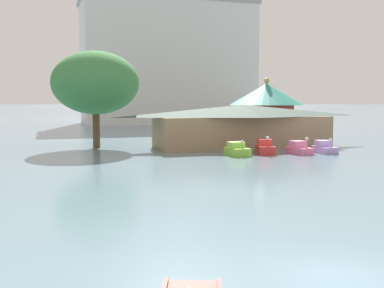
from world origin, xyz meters
The scene contains 9 objects.
ground_plane centered at (0.00, 0.00, 0.00)m, with size 2000.00×2000.00×0.00m, color slate.
pedal_boat_lime centered at (8.94, 27.50, 0.50)m, with size 1.79×2.43×1.47m.
pedal_boat_red centered at (11.90, 27.84, 0.56)m, with size 1.99×2.67×1.76m.
pedal_boat_pink centered at (15.01, 27.00, 0.48)m, with size 1.92×2.61×1.63m.
pedal_boat_lavender centered at (17.79, 27.10, 0.47)m, with size 1.70×2.84×1.50m.
boathouse centered at (12.64, 34.48, 2.38)m, with size 20.12×6.50×4.55m.
green_roof_pavilion centered at (20.28, 44.04, 4.19)m, with size 9.74×9.74×7.97m.
shoreline_tree_mid centered at (-2.36, 38.80, 6.83)m, with size 9.14×9.14×10.16m.
background_building_block centered at (19.38, 91.16, 13.72)m, with size 38.51×16.68×27.40m.
Camera 1 is at (-7.51, -10.21, 4.82)m, focal length 42.69 mm.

